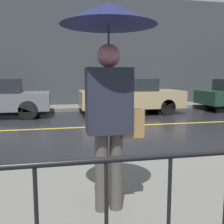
{
  "coord_description": "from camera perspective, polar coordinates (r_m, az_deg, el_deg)",
  "views": [
    {
      "loc": [
        -1.81,
        -8.07,
        1.61
      ],
      "look_at": [
        -0.85,
        -3.56,
        0.97
      ],
      "focal_mm": 42.0,
      "sensor_mm": 36.0,
      "label": 1
    }
  ],
  "objects": [
    {
      "name": "ground_plane",
      "position": [
        8.43,
        0.64,
        -3.09
      ],
      "size": [
        80.0,
        80.0,
        0.0
      ],
      "primitive_type": "plane",
      "color": "black"
    },
    {
      "name": "sidewalk_near",
      "position": [
        3.62,
        20.42,
        -17.7
      ],
      "size": [
        28.0,
        3.19,
        0.15
      ],
      "color": "slate",
      "rests_on": "ground_plane"
    },
    {
      "name": "sidewalk_far",
      "position": [
        12.86,
        -3.82,
        1.05
      ],
      "size": [
        28.0,
        1.66,
        0.15
      ],
      "color": "slate",
      "rests_on": "ground_plane"
    },
    {
      "name": "lane_marking",
      "position": [
        8.42,
        0.64,
        -3.07
      ],
      "size": [
        25.2,
        0.12,
        0.01
      ],
      "color": "gold",
      "rests_on": "ground_plane"
    },
    {
      "name": "building_storefront",
      "position": [
        13.79,
        -4.52,
        12.86
      ],
      "size": [
        28.0,
        0.3,
        5.6
      ],
      "color": "#383D42",
      "rests_on": "ground_plane"
    },
    {
      "name": "pedestrian",
      "position": [
        2.72,
        -0.61,
        11.92
      ],
      "size": [
        0.98,
        0.98,
        2.18
      ],
      "color": "#4C4742",
      "rests_on": "sidewalk_near"
    },
    {
      "name": "car_tan",
      "position": [
        11.24,
        3.84,
        3.58
      ],
      "size": [
        4.31,
        1.91,
        1.49
      ],
      "color": "tan",
      "rests_on": "ground_plane"
    }
  ]
}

